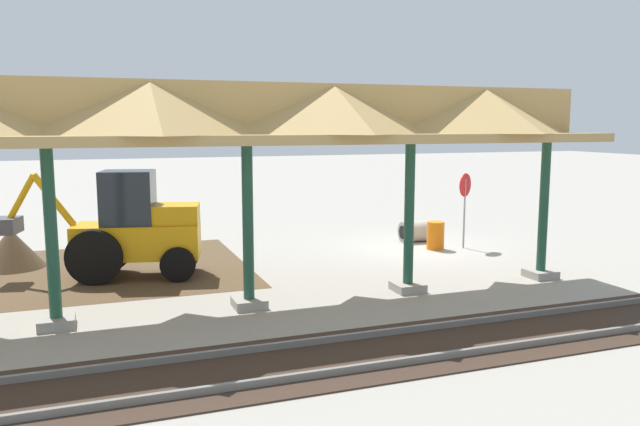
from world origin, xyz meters
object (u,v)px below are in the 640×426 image
(backhoe, at_px, (132,230))
(concrete_pipe, at_px, (416,231))
(stop_sign, at_px, (465,194))
(traffic_barrel, at_px, (435,235))

(backhoe, bearing_deg, concrete_pipe, -168.87)
(backhoe, height_order, concrete_pipe, backhoe)
(stop_sign, height_order, traffic_barrel, stop_sign)
(stop_sign, xyz_separation_m, traffic_barrel, (0.97, -0.14, -1.32))
(stop_sign, height_order, backhoe, backhoe)
(backhoe, distance_m, concrete_pipe, 9.71)
(concrete_pipe, bearing_deg, traffic_barrel, 87.85)
(concrete_pipe, bearing_deg, backhoe, 11.13)
(stop_sign, relative_size, traffic_barrel, 2.72)
(backhoe, xyz_separation_m, concrete_pipe, (-9.48, -1.87, -0.91))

